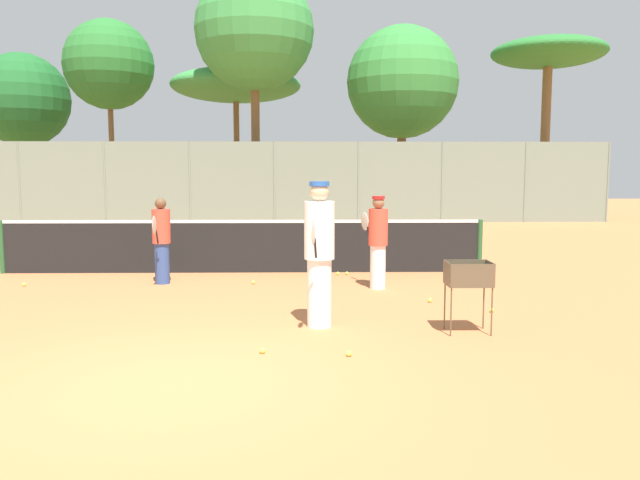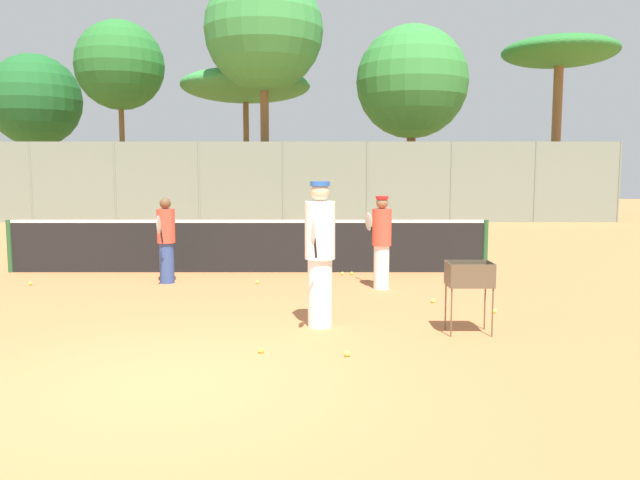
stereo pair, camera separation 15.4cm
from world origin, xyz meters
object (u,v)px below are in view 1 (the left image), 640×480
Objects in this scene: tennis_net at (243,245)px; player_yellow_shirt at (319,252)px; player_white_outfit at (161,240)px; player_red_cap at (378,241)px; ball_cart at (467,280)px.

tennis_net is 5.08× the size of player_yellow_shirt.
player_red_cap is (3.88, -0.54, 0.03)m from player_white_outfit.
player_red_cap is 1.78× the size of ball_cart.
player_red_cap reaches higher than tennis_net.
player_yellow_shirt reaches higher than player_red_cap.
ball_cart is at bearing 52.25° from player_white_outfit.
ball_cart is (0.80, -3.02, -0.16)m from player_red_cap.
player_red_cap is at bearing 81.58° from player_white_outfit.
player_red_cap is 2.89m from player_yellow_shirt.
tennis_net reaches higher than ball_cart.
tennis_net is 3.10m from player_red_cap.
player_yellow_shirt is (1.47, -4.45, 0.44)m from tennis_net.
player_white_outfit is 0.82× the size of player_yellow_shirt.
player_yellow_shirt is 2.10× the size of ball_cart.
ball_cart is at bearing 173.29° from player_red_cap.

